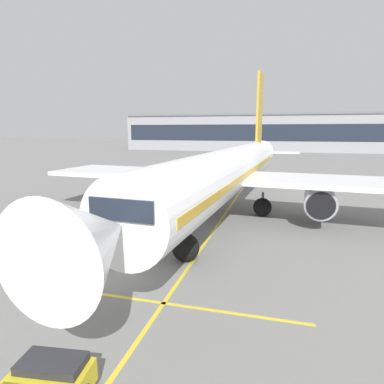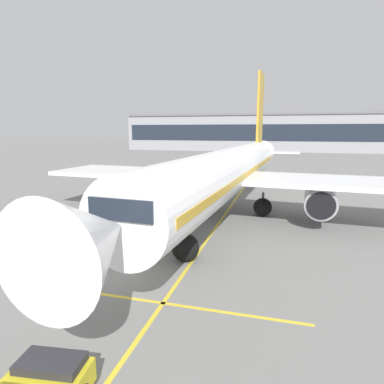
# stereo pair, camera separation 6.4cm
# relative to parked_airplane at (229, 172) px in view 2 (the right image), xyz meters

# --- Properties ---
(ground_plane) EXTENTS (600.00, 600.00, 0.00)m
(ground_plane) POSITION_rel_parked_airplane_xyz_m (-3.53, -13.78, -3.94)
(ground_plane) COLOR slate
(parked_airplane) EXTENTS (33.84, 43.71, 14.90)m
(parked_airplane) POSITION_rel_parked_airplane_xyz_m (0.00, 0.00, 0.00)
(parked_airplane) COLOR white
(parked_airplane) RESTS_ON ground
(belt_loader) EXTENTS (5.19, 3.86, 2.95)m
(belt_loader) POSITION_rel_parked_airplane_xyz_m (-4.43, -7.47, -3.08)
(belt_loader) COLOR silver
(belt_loader) RESTS_ON ground
(baggage_cart_lead) EXTENTS (2.70, 2.45, 1.91)m
(baggage_cart_lead) POSITION_rel_parked_airplane_xyz_m (-7.21, -10.47, -2.94)
(baggage_cart_lead) COLOR #515156
(baggage_cart_lead) RESTS_ON ground
(baggage_cart_second) EXTENTS (2.70, 2.45, 1.91)m
(baggage_cart_second) POSITION_rel_parked_airplane_xyz_m (-9.12, -12.07, -2.94)
(baggage_cart_second) COLOR #515156
(baggage_cart_second) RESTS_ON ground
(ground_crew_by_loader) EXTENTS (0.27, 0.57, 1.74)m
(ground_crew_by_loader) POSITION_rel_parked_airplane_xyz_m (-3.64, -11.17, -2.94)
(ground_crew_by_loader) COLOR black
(ground_crew_by_loader) RESTS_ON ground
(ground_crew_by_carts) EXTENTS (0.43, 0.46, 1.74)m
(ground_crew_by_carts) POSITION_rel_parked_airplane_xyz_m (-5.63, -10.93, -2.94)
(ground_crew_by_carts) COLOR #514C42
(ground_crew_by_carts) RESTS_ON ground
(ground_crew_marshaller) EXTENTS (0.53, 0.38, 1.74)m
(ground_crew_marshaller) POSITION_rel_parked_airplane_xyz_m (-3.60, -9.34, -2.94)
(ground_crew_marshaller) COLOR black
(ground_crew_marshaller) RESTS_ON ground
(safety_cone_engine_keepout) EXTENTS (0.55, 0.55, 0.63)m
(safety_cone_engine_keepout) POSITION_rel_parked_airplane_xyz_m (-5.97, -2.73, -3.63)
(safety_cone_engine_keepout) COLOR black
(safety_cone_engine_keepout) RESTS_ON ground
(apron_guidance_line_lead_in) EXTENTS (0.20, 110.00, 0.01)m
(apron_guidance_line_lead_in) POSITION_rel_parked_airplane_xyz_m (-0.35, -0.76, -3.93)
(apron_guidance_line_lead_in) COLOR yellow
(apron_guidance_line_lead_in) RESTS_ON ground
(apron_guidance_line_stop_bar) EXTENTS (12.00, 0.20, 0.01)m
(apron_guidance_line_stop_bar) POSITION_rel_parked_airplane_xyz_m (-0.05, -15.65, -3.93)
(apron_guidance_line_stop_bar) COLOR yellow
(apron_guidance_line_stop_bar) RESTS_ON ground
(terminal_building) EXTENTS (99.88, 16.42, 13.41)m
(terminal_building) POSITION_rel_parked_airplane_xyz_m (-4.04, 97.99, 2.71)
(terminal_building) COLOR #939399
(terminal_building) RESTS_ON ground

